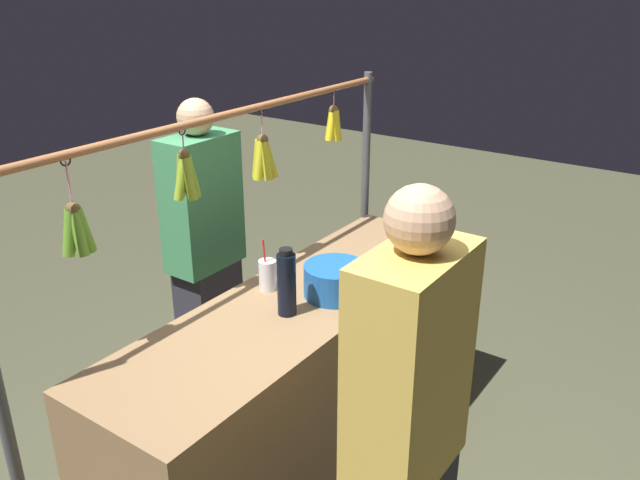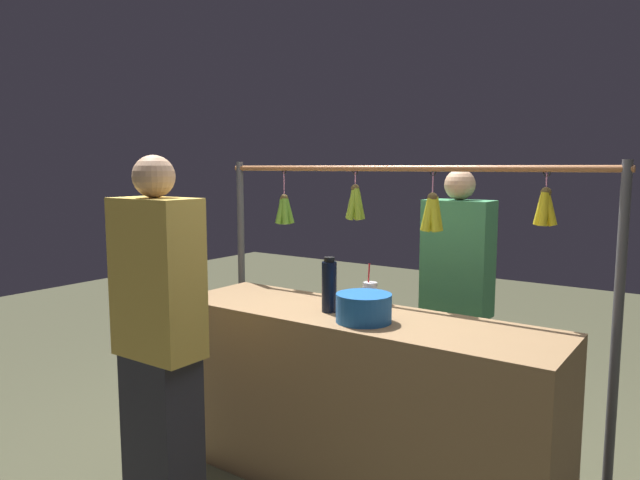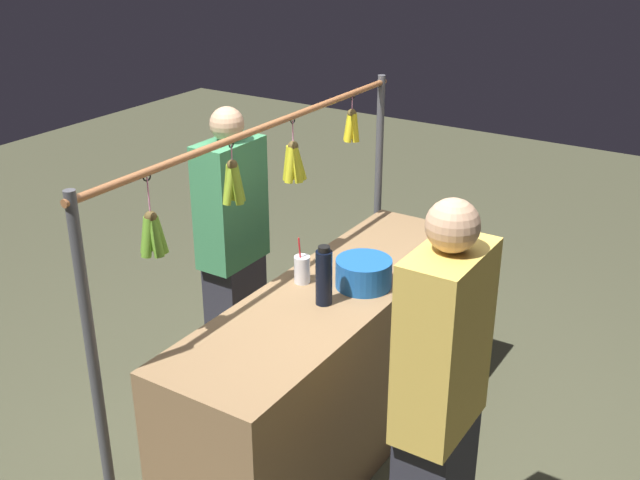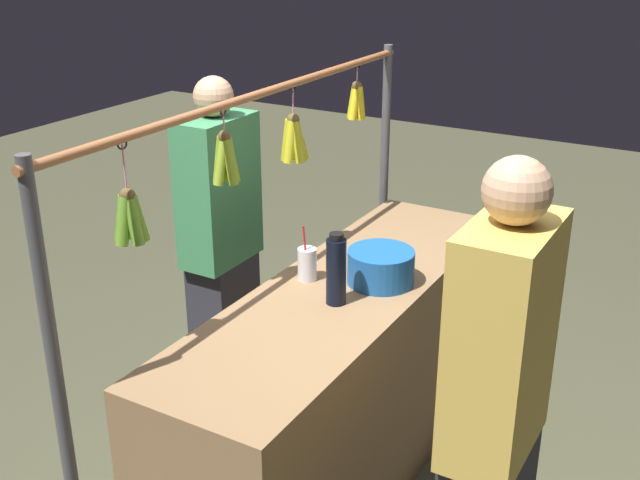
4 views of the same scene
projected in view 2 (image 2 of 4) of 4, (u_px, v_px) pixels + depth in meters
name	position (u px, v px, depth m)	size (l,w,h in m)	color
market_counter	(356.00, 401.00, 2.98)	(2.03, 0.58, 0.91)	olive
display_rack	(391.00, 250.00, 3.19)	(2.30, 0.12, 1.67)	#4C4C51
water_bottle	(329.00, 286.00, 2.95)	(0.08, 0.08, 0.28)	black
blue_bucket	(364.00, 308.00, 2.77)	(0.26, 0.26, 0.14)	#1C59A8
drink_cup	(370.00, 295.00, 3.05)	(0.08, 0.08, 0.23)	silver
vendor_person	(456.00, 310.00, 3.43)	(0.39, 0.21, 1.62)	#2D2D38
customer_person	(160.00, 348.00, 2.60)	(0.40, 0.22, 1.69)	#2D2D38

